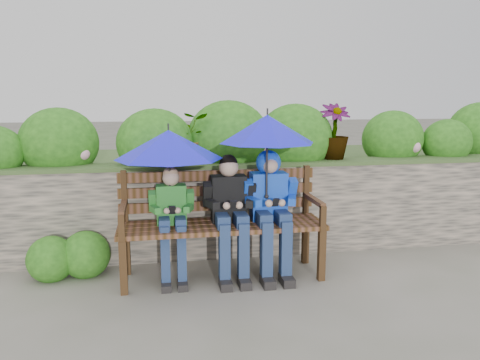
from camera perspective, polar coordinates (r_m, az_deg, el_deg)
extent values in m
plane|color=#616152|center=(4.67, 0.22, -11.77)|extent=(60.00, 60.00, 0.00)
cube|color=#42403B|center=(5.22, -1.26, -3.63)|extent=(8.00, 0.40, 1.00)
cube|color=#3B5829|center=(5.12, -1.29, 1.92)|extent=(8.00, 0.42, 0.04)
cube|color=#3B5829|center=(6.38, -2.94, -1.28)|extent=(8.00, 2.00, 0.96)
ellipsoid|color=#205315|center=(5.41, -21.19, 4.26)|extent=(0.84, 0.67, 0.76)
ellipsoid|color=#205315|center=(5.14, -10.31, 4.46)|extent=(0.83, 0.66, 0.74)
ellipsoid|color=#205315|center=(5.32, -1.41, 5.17)|extent=(0.94, 0.75, 0.85)
ellipsoid|color=#205315|center=(5.48, 6.73, 5.09)|extent=(0.89, 0.71, 0.80)
ellipsoid|color=#205315|center=(6.08, 18.11, 4.82)|extent=(0.77, 0.62, 0.69)
ellipsoid|color=#205315|center=(6.33, 23.90, 4.25)|extent=(0.63, 0.50, 0.56)
ellipsoid|color=#205315|center=(6.98, 27.25, 5.14)|extent=(0.90, 0.72, 0.81)
sphere|color=#D899B0|center=(5.20, -18.58, 3.07)|extent=(0.14, 0.14, 0.14)
sphere|color=#D899B0|center=(5.28, 2.82, 3.68)|extent=(0.14, 0.14, 0.14)
sphere|color=#D899B0|center=(5.98, 20.52, 3.81)|extent=(0.14, 0.14, 0.14)
imported|color=#205315|center=(5.14, -6.37, 5.16)|extent=(0.49, 0.42, 0.54)
imported|color=#205315|center=(5.51, 11.34, 5.84)|extent=(0.36, 0.36, 0.64)
sphere|color=#205315|center=(4.91, -18.29, -8.66)|extent=(0.48, 0.48, 0.48)
sphere|color=#205315|center=(4.93, -22.06, -8.96)|extent=(0.46, 0.46, 0.46)
cube|color=#3B2613|center=(4.33, -14.03, -10.36)|extent=(0.07, 0.07, 0.49)
cube|color=#3B2613|center=(4.80, -13.65, -8.32)|extent=(0.07, 0.07, 0.49)
cube|color=#3B2613|center=(4.58, 9.91, -9.07)|extent=(0.07, 0.07, 0.49)
cube|color=#3B2613|center=(5.02, 7.98, -7.28)|extent=(0.07, 0.07, 0.49)
cube|color=#402910|center=(4.31, -1.79, -6.39)|extent=(1.97, 0.11, 0.04)
cube|color=#402910|center=(4.45, -2.06, -5.87)|extent=(1.97, 0.11, 0.04)
cube|color=#402910|center=(4.59, -2.32, -5.39)|extent=(1.97, 0.11, 0.04)
cube|color=#402910|center=(4.72, -2.56, -4.93)|extent=(1.97, 0.11, 0.04)
cube|color=#3B2613|center=(4.68, -13.90, -2.18)|extent=(0.05, 0.05, 0.55)
cube|color=#402910|center=(4.43, -14.10, -3.32)|extent=(0.05, 0.51, 0.04)
cube|color=#3B2613|center=(4.22, -14.24, -5.69)|extent=(0.05, 0.05, 0.24)
cube|color=#3B2613|center=(4.91, 8.05, -1.41)|extent=(0.05, 0.05, 0.55)
cube|color=#402910|center=(4.67, 9.06, -2.45)|extent=(0.05, 0.51, 0.04)
cube|color=#3B2613|center=(4.47, 10.05, -4.63)|extent=(0.05, 0.05, 0.24)
cube|color=#402910|center=(4.75, -2.67, -3.08)|extent=(1.97, 0.04, 0.10)
cube|color=#402910|center=(4.71, -2.68, -1.27)|extent=(1.97, 0.04, 0.10)
cube|color=#402910|center=(4.68, -2.70, 0.57)|extent=(1.97, 0.04, 0.10)
cube|color=#18621D|center=(4.52, -8.36, -2.95)|extent=(0.28, 0.17, 0.38)
sphere|color=tan|center=(4.45, -8.44, 0.27)|extent=(0.16, 0.16, 0.16)
sphere|color=tan|center=(4.45, -8.45, 0.64)|extent=(0.15, 0.15, 0.15)
cube|color=#15254A|center=(4.42, -9.23, -5.14)|extent=(0.10, 0.26, 0.10)
cube|color=#15254A|center=(4.38, -9.08, -9.29)|extent=(0.08, 0.09, 0.59)
cube|color=black|center=(4.43, -8.97, -12.68)|extent=(0.09, 0.18, 0.07)
cube|color=#15254A|center=(4.43, -7.29, -5.07)|extent=(0.10, 0.26, 0.10)
cube|color=#15254A|center=(4.39, -7.11, -9.22)|extent=(0.08, 0.09, 0.59)
cube|color=black|center=(4.43, -7.00, -12.61)|extent=(0.09, 0.18, 0.07)
cube|color=#18621D|center=(4.47, -10.64, -2.52)|extent=(0.07, 0.15, 0.21)
cube|color=#18621D|center=(4.37, -10.30, -3.56)|extent=(0.11, 0.18, 0.06)
sphere|color=tan|center=(4.30, -8.92, -3.74)|extent=(0.06, 0.06, 0.06)
cube|color=#18621D|center=(4.48, -6.09, -2.37)|extent=(0.07, 0.15, 0.21)
cube|color=#18621D|center=(4.38, -6.29, -3.42)|extent=(0.11, 0.18, 0.06)
sphere|color=tan|center=(4.30, -7.60, -3.70)|extent=(0.06, 0.06, 0.06)
cube|color=black|center=(4.29, -8.26, -3.64)|extent=(0.06, 0.07, 0.09)
cube|color=black|center=(4.56, -1.42, -2.26)|extent=(0.34, 0.20, 0.45)
sphere|color=tan|center=(4.48, -1.40, 1.58)|extent=(0.19, 0.19, 0.19)
sphere|color=black|center=(4.49, -1.42, 2.01)|extent=(0.18, 0.18, 0.18)
cube|color=#15254A|center=(4.43, -2.23, -4.84)|extent=(0.12, 0.32, 0.12)
cube|color=#15254A|center=(4.37, -1.91, -9.15)|extent=(0.10, 0.11, 0.60)
cube|color=black|center=(4.41, -1.78, -12.57)|extent=(0.11, 0.22, 0.08)
cube|color=#15254A|center=(4.46, 0.03, -4.74)|extent=(0.12, 0.32, 0.12)
cube|color=#15254A|center=(4.40, 0.40, -9.02)|extent=(0.10, 0.11, 0.60)
cube|color=black|center=(4.44, 0.54, -12.42)|extent=(0.11, 0.22, 0.08)
cube|color=black|center=(4.47, -4.01, -1.75)|extent=(0.08, 0.18, 0.25)
cube|color=black|center=(4.37, -3.43, -2.96)|extent=(0.13, 0.21, 0.07)
sphere|color=tan|center=(4.30, -1.65, -3.16)|extent=(0.07, 0.07, 0.07)
cube|color=black|center=(4.54, 1.32, -1.56)|extent=(0.08, 0.18, 0.25)
cube|color=black|center=(4.42, 1.27, -2.78)|extent=(0.13, 0.21, 0.07)
sphere|color=tan|center=(4.31, -0.10, -3.10)|extent=(0.07, 0.07, 0.07)
cube|color=black|center=(4.29, -0.85, -3.03)|extent=(0.06, 0.07, 0.09)
cube|color=#003DB2|center=(4.63, 3.47, -1.95)|extent=(0.35, 0.21, 0.47)
sphere|color=tan|center=(4.56, 3.58, 1.97)|extent=(0.19, 0.19, 0.19)
sphere|color=#003DB2|center=(4.58, 3.49, 2.15)|extent=(0.24, 0.24, 0.24)
sphere|color=tan|center=(4.51, 3.72, 1.76)|extent=(0.15, 0.15, 0.15)
cube|color=#15254A|center=(4.50, 2.80, -4.60)|extent=(0.12, 0.33, 0.12)
cube|color=#15254A|center=(4.43, 3.24, -8.88)|extent=(0.10, 0.11, 0.60)
cube|color=black|center=(4.47, 3.40, -12.26)|extent=(0.11, 0.23, 0.08)
cube|color=#15254A|center=(4.54, 5.07, -4.49)|extent=(0.12, 0.33, 0.12)
cube|color=#15254A|center=(4.48, 5.57, -8.71)|extent=(0.10, 0.11, 0.60)
cube|color=black|center=(4.51, 5.73, -12.07)|extent=(0.11, 0.23, 0.08)
cube|color=#003DB2|center=(4.53, 0.92, -1.43)|extent=(0.08, 0.19, 0.26)
cube|color=#003DB2|center=(4.42, 1.64, -2.67)|extent=(0.13, 0.22, 0.07)
sphere|color=tan|center=(4.36, 3.54, -2.87)|extent=(0.07, 0.07, 0.07)
cube|color=#003DB2|center=(4.63, 6.28, -1.23)|extent=(0.08, 0.19, 0.26)
cube|color=#003DB2|center=(4.51, 6.37, -2.47)|extent=(0.13, 0.22, 0.07)
sphere|color=tan|center=(4.39, 5.10, -2.80)|extent=(0.07, 0.07, 0.07)
cube|color=black|center=(4.36, 4.36, -2.73)|extent=(0.06, 0.07, 0.09)
cone|color=#1315E6|center=(4.36, -8.68, 4.28)|extent=(1.00, 1.00, 0.27)
cylinder|color=black|center=(4.35, -8.73, 6.44)|extent=(0.02, 0.02, 0.06)
cylinder|color=black|center=(4.40, -8.59, 0.86)|extent=(0.02, 0.02, 0.53)
sphere|color=black|center=(4.45, -8.50, -2.50)|extent=(0.04, 0.04, 0.04)
cone|color=#1315E6|center=(4.41, 3.34, 6.23)|extent=(0.91, 0.91, 0.27)
cylinder|color=black|center=(4.40, 3.36, 8.35)|extent=(0.02, 0.02, 0.06)
cylinder|color=black|center=(4.44, 3.30, 2.07)|extent=(0.02, 0.02, 0.65)
sphere|color=black|center=(4.50, 3.25, -2.01)|extent=(0.04, 0.04, 0.04)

